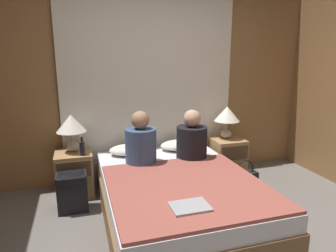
{
  "coord_description": "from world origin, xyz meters",
  "views": [
    {
      "loc": [
        -0.92,
        -1.93,
        1.61
      ],
      "look_at": [
        0.0,
        1.06,
        0.88
      ],
      "focal_mm": 32.0,
      "sensor_mm": 36.0,
      "label": 1
    }
  ],
  "objects": [
    {
      "name": "nightstand_left",
      "position": [
        -1.0,
        1.56,
        0.26
      ],
      "size": [
        0.42,
        0.42,
        0.52
      ],
      "color": "#A87F51",
      "rests_on": "ground_plane"
    },
    {
      "name": "blanket_on_bed",
      "position": [
        0.0,
        0.45,
        0.44
      ],
      "size": [
        1.42,
        1.42,
        0.03
      ],
      "color": "#994C42",
      "rests_on": "bed"
    },
    {
      "name": "nightstand_right",
      "position": [
        1.0,
        1.56,
        0.26
      ],
      "size": [
        0.42,
        0.42,
        0.52
      ],
      "color": "#A87F51",
      "rests_on": "ground_plane"
    },
    {
      "name": "laptop_on_bed",
      "position": [
        -0.13,
        0.05,
        0.47
      ],
      "size": [
        0.3,
        0.23,
        0.02
      ],
      "color": "#9EA0A5",
      "rests_on": "blanket_on_bed"
    },
    {
      "name": "beer_bottle_on_left_stand",
      "position": [
        -0.9,
        1.43,
        0.6
      ],
      "size": [
        0.06,
        0.06,
        0.21
      ],
      "color": "black",
      "rests_on": "nightstand_left"
    },
    {
      "name": "pillow_left",
      "position": [
        -0.32,
        1.57,
        0.49
      ],
      "size": [
        0.53,
        0.34,
        0.12
      ],
      "color": "silver",
      "rests_on": "bed"
    },
    {
      "name": "lamp_left",
      "position": [
        -1.0,
        1.62,
        0.83
      ],
      "size": [
        0.34,
        0.34,
        0.44
      ],
      "color": "#B2A899",
      "rests_on": "nightstand_left"
    },
    {
      "name": "handbag_on_floor",
      "position": [
        1.05,
        1.17,
        0.11
      ],
      "size": [
        0.32,
        0.15,
        0.34
      ],
      "color": "black",
      "rests_on": "ground_plane"
    },
    {
      "name": "wall_back",
      "position": [
        0.0,
        1.9,
        1.25
      ],
      "size": [
        4.57,
        0.06,
        2.5
      ],
      "color": "olive",
      "rests_on": "ground_plane"
    },
    {
      "name": "bed",
      "position": [
        0.0,
        0.75,
        0.21
      ],
      "size": [
        1.48,
        2.08,
        0.43
      ],
      "color": "brown",
      "rests_on": "ground_plane"
    },
    {
      "name": "pillow_right",
      "position": [
        0.32,
        1.57,
        0.49
      ],
      "size": [
        0.53,
        0.34,
        0.12
      ],
      "color": "silver",
      "rests_on": "bed"
    },
    {
      "name": "curtain_panel",
      "position": [
        0.0,
        1.84,
        1.18
      ],
      "size": [
        2.45,
        0.02,
        2.36
      ],
      "color": "silver",
      "rests_on": "ground_plane"
    },
    {
      "name": "person_right_in_bed",
      "position": [
        0.33,
        1.2,
        0.66
      ],
      "size": [
        0.36,
        0.36,
        0.59
      ],
      "color": "black",
      "rests_on": "bed"
    },
    {
      "name": "person_left_in_bed",
      "position": [
        -0.27,
        1.2,
        0.67
      ],
      "size": [
        0.35,
        0.35,
        0.6
      ],
      "color": "#38517A",
      "rests_on": "bed"
    },
    {
      "name": "backpack_on_floor",
      "position": [
        -1.03,
        1.16,
        0.23
      ],
      "size": [
        0.31,
        0.25,
        0.41
      ],
      "color": "black",
      "rests_on": "ground_plane"
    },
    {
      "name": "lamp_right",
      "position": [
        1.0,
        1.62,
        0.83
      ],
      "size": [
        0.34,
        0.34,
        0.44
      ],
      "color": "#B2A899",
      "rests_on": "nightstand_right"
    }
  ]
}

